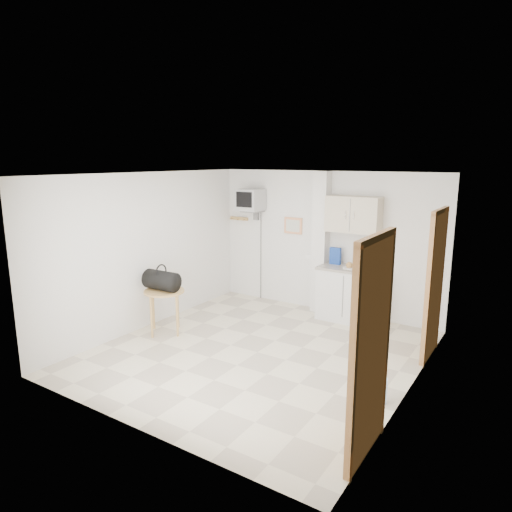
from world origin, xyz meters
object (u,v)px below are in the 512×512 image
Objects in this scene: round_table at (164,296)px; water_bottle at (382,390)px; crt_television at (251,201)px; duffel_bag at (162,280)px.

round_table reaches higher than water_bottle.
water_bottle is (3.56, -0.25, -0.45)m from round_table.
round_table is (-0.19, -2.16, -1.34)m from crt_television.
duffel_bag is 1.69× the size of water_bottle.
round_table is 2.08× the size of water_bottle.
crt_television reaches higher than water_bottle.
water_bottle is at bearing -5.02° from duffel_bag.
crt_television is 2.55m from round_table.
round_table is 1.23× the size of duffel_bag.
crt_television reaches higher than duffel_bag.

